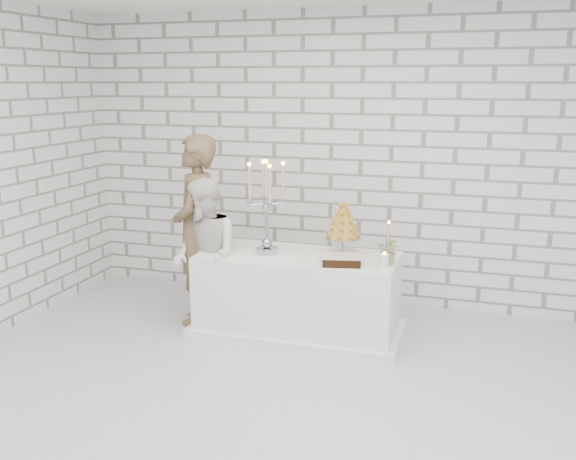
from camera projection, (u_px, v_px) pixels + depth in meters
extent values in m
cube|color=silver|center=(289.00, 414.00, 4.45)|extent=(6.00, 5.00, 0.01)
cube|color=white|center=(361.00, 160.00, 6.43)|extent=(6.00, 0.01, 3.00)
cube|color=white|center=(29.00, 368.00, 1.78)|extent=(6.00, 0.01, 3.00)
cube|color=white|center=(298.00, 294.00, 5.82)|extent=(1.80, 0.80, 0.75)
imported|color=brown|center=(196.00, 230.00, 6.01)|extent=(0.58, 0.75, 1.81)
imported|color=white|center=(205.00, 255.00, 5.82)|extent=(0.89, 0.88, 1.44)
cube|color=black|center=(342.00, 260.00, 5.42)|extent=(0.36, 0.29, 0.08)
cylinder|color=white|center=(384.00, 261.00, 5.32)|extent=(0.09, 0.09, 0.12)
cylinder|color=#C5AC90|center=(388.00, 241.00, 5.59)|extent=(0.07, 0.07, 0.32)
imported|color=#637C46|center=(389.00, 250.00, 5.43)|extent=(0.25, 0.23, 0.24)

